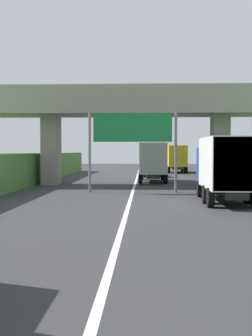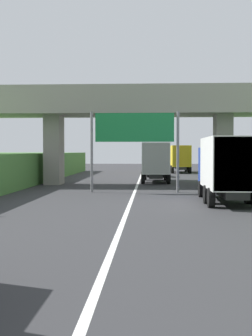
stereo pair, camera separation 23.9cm
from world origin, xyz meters
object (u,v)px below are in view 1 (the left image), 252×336
at_px(truck_blue, 225,166).
at_px(car_white, 152,169).
at_px(truck_silver, 153,160).
at_px(truck_yellow, 176,157).
at_px(overhead_highway_sign, 133,133).

height_order(truck_blue, car_white, truck_blue).
height_order(truck_silver, truck_yellow, same).
xyz_separation_m(truck_blue, truck_yellow, (-0.21, 33.84, 0.00)).
distance_m(truck_silver, car_white, 8.42).
height_order(overhead_highway_sign, truck_blue, overhead_highway_sign).
bearing_deg(truck_blue, truck_yellow, 90.35).
distance_m(overhead_highway_sign, truck_yellow, 28.65).
height_order(truck_yellow, car_white, truck_yellow).
height_order(overhead_highway_sign, car_white, overhead_highway_sign).
xyz_separation_m(truck_silver, car_white, (0.12, 8.35, -1.08)).
bearing_deg(truck_blue, truck_silver, 102.64).
distance_m(overhead_highway_sign, truck_blue, 7.86).
bearing_deg(truck_silver, car_white, 89.19).
xyz_separation_m(overhead_highway_sign, car_white, (1.62, 18.49, -3.09)).
xyz_separation_m(overhead_highway_sign, truck_yellow, (4.84, 28.17, -2.02)).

